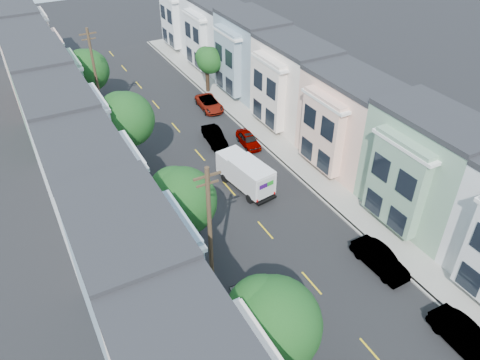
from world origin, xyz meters
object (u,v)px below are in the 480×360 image
(tree_b, at_px, (272,325))
(parked_right_b, at_px, (380,260))
(tree_d, at_px, (125,120))
(tree_e, at_px, (87,71))
(fedex_truck, at_px, (246,173))
(lead_sedan, at_px, (214,137))
(parked_left_c, at_px, (256,317))
(utility_pole_far, at_px, (96,79))
(parked_right_c, at_px, (248,140))
(parked_left_d, at_px, (183,212))
(parked_right_a, at_px, (465,338))
(tree_far_r, at_px, (209,61))
(tree_c, at_px, (181,202))
(utility_pole_near, at_px, (210,239))
(parked_right_d, at_px, (209,104))

(tree_b, bearing_deg, parked_right_b, 18.94)
(tree_d, distance_m, tree_e, 13.91)
(tree_d, height_order, fedex_truck, tree_d)
(tree_d, xyz_separation_m, lead_sedan, (8.53, 0.92, -4.44))
(tree_b, xyz_separation_m, parked_left_c, (1.40, 3.78, -4.47))
(utility_pole_far, xyz_separation_m, parked_right_c, (11.20, -10.59, -4.53))
(parked_left_c, bearing_deg, parked_left_d, 94.79)
(parked_right_a, bearing_deg, utility_pole_far, 108.29)
(parked_left_d, xyz_separation_m, parked_right_a, (9.80, -18.27, 0.05))
(parked_left_c, bearing_deg, tree_d, 98.90)
(tree_far_r, bearing_deg, parked_left_c, -110.67)
(utility_pole_far, bearing_deg, tree_far_r, 9.58)
(fedex_truck, height_order, parked_right_c, fedex_truck)
(parked_left_c, distance_m, parked_right_b, 9.80)
(fedex_truck, bearing_deg, tree_far_r, 65.40)
(tree_d, bearing_deg, tree_c, -90.00)
(parked_left_c, bearing_deg, parked_right_c, 66.81)
(tree_far_r, bearing_deg, utility_pole_near, -115.05)
(parked_left_d, distance_m, parked_right_a, 20.73)
(utility_pole_far, bearing_deg, utility_pole_near, -90.00)
(parked_left_d, distance_m, parked_right_d, 18.78)
(utility_pole_near, xyz_separation_m, fedex_truck, (7.60, 9.48, -3.65))
(tree_d, distance_m, parked_left_c, 20.07)
(tree_c, distance_m, parked_left_d, 5.68)
(tree_c, relative_size, parked_right_c, 1.85)
(tree_d, relative_size, lead_sedan, 1.84)
(tree_b, distance_m, fedex_truck, 18.34)
(parked_right_c, height_order, parked_right_d, parked_right_d)
(tree_e, relative_size, parked_right_d, 1.47)
(tree_e, xyz_separation_m, utility_pole_near, (0.00, -30.37, 0.74))
(tree_e, xyz_separation_m, parked_right_c, (11.20, -14.96, -3.79))
(tree_e, height_order, parked_right_b, tree_e)
(parked_right_c, bearing_deg, tree_far_r, 86.89)
(tree_b, height_order, tree_far_r, tree_b)
(tree_c, distance_m, parked_left_c, 8.70)
(tree_far_r, bearing_deg, parked_left_d, -120.49)
(tree_c, relative_size, tree_e, 1.06)
(utility_pole_near, bearing_deg, tree_e, 90.00)
(tree_e, relative_size, lead_sedan, 1.63)
(parked_right_d, bearing_deg, lead_sedan, -106.63)
(fedex_truck, distance_m, parked_right_b, 12.98)
(utility_pole_far, bearing_deg, parked_right_b, -68.87)
(parked_left_c, xyz_separation_m, parked_left_d, (0.00, 11.24, 0.01))
(parked_right_b, distance_m, parked_right_c, 18.38)
(tree_e, bearing_deg, parked_left_c, -87.60)
(parked_left_d, bearing_deg, fedex_truck, 16.53)
(utility_pole_far, height_order, parked_left_d, utility_pole_far)
(parked_left_d, xyz_separation_m, parked_right_b, (9.80, -11.17, 0.05))
(tree_d, relative_size, parked_right_d, 1.65)
(utility_pole_far, relative_size, parked_left_d, 2.47)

